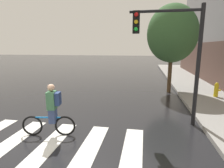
# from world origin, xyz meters

# --- Properties ---
(ground_plane) EXTENTS (120.00, 120.00, 0.00)m
(ground_plane) POSITION_xyz_m (0.00, 0.00, 0.00)
(ground_plane) COLOR black
(crosswalk_stripes) EXTENTS (6.54, 3.23, 0.01)m
(crosswalk_stripes) POSITION_xyz_m (0.22, 0.00, 0.01)
(crosswalk_stripes) COLOR silver
(crosswalk_stripes) RESTS_ON ground
(cyclist) EXTENTS (1.70, 0.39, 1.69)m
(cyclist) POSITION_xyz_m (0.63, 0.75, 0.84)
(cyclist) COLOR black
(cyclist) RESTS_ON ground
(traffic_light_near) EXTENTS (2.47, 0.28, 4.20)m
(traffic_light_near) POSITION_xyz_m (4.45, 2.43, 2.86)
(traffic_light_near) COLOR black
(traffic_light_near) RESTS_ON ground
(fire_hydrant) EXTENTS (0.33, 0.22, 0.78)m
(fire_hydrant) POSITION_xyz_m (7.36, 6.21, 0.53)
(fire_hydrant) COLOR gold
(fire_hydrant) RESTS_ON sidewalk
(street_tree_near) EXTENTS (2.99, 2.99, 5.32)m
(street_tree_near) POSITION_xyz_m (5.03, 7.46, 3.59)
(street_tree_near) COLOR #4C3823
(street_tree_near) RESTS_ON ground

